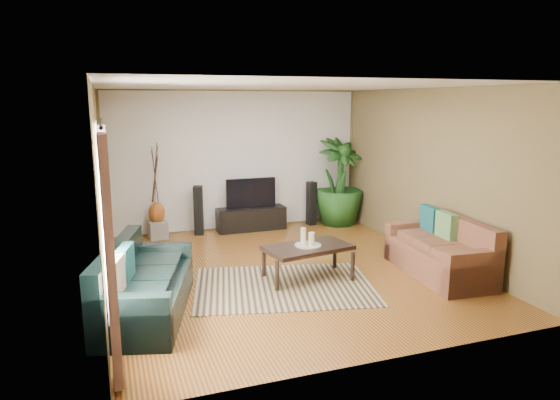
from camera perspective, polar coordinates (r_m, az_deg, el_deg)
name	(u,v)px	position (r m, az deg, el deg)	size (l,w,h in m)	color
floor	(284,271)	(7.51, 0.51, -8.17)	(5.50, 5.50, 0.00)	#9D6928
ceiling	(285,86)	(7.08, 0.55, 12.90)	(5.50, 5.50, 0.00)	white
wall_back	(236,160)	(9.77, -5.00, 4.52)	(5.00, 5.00, 0.00)	brown
wall_front	(386,228)	(4.73, 11.99, -3.11)	(5.00, 5.00, 0.00)	brown
wall_left	(100,193)	(6.75, -19.84, 0.78)	(5.50, 5.50, 0.00)	brown
wall_right	(431,174)	(8.35, 16.90, 2.89)	(5.50, 5.50, 0.00)	brown
backwall_panel	(237,161)	(9.76, -4.98, 4.51)	(4.90, 4.90, 0.00)	white
window_pane	(102,216)	(5.17, -19.67, -1.74)	(1.80, 1.80, 0.00)	white
curtain_near	(111,263)	(4.51, -18.80, -6.86)	(0.08, 0.35, 2.20)	gray
curtain_far	(108,223)	(5.96, -19.05, -2.49)	(0.08, 0.35, 2.20)	gray
curtain_rod	(101,123)	(5.05, -19.79, 8.29)	(0.03, 0.03, 1.90)	black
sofa_left	(147,280)	(6.16, -14.99, -8.83)	(1.98, 0.85, 0.85)	black
sofa_right	(439,247)	(7.61, 17.68, -5.09)	(1.80, 0.81, 0.85)	brown
area_rug	(284,286)	(6.94, 0.46, -9.80)	(2.42, 1.71, 0.01)	tan
coffee_table	(308,262)	(7.14, 3.19, -7.14)	(1.20, 0.66, 0.49)	black
candle_tray	(308,245)	(7.06, 3.21, -5.18)	(0.37, 0.37, 0.02)	#979792
candle_tall	(303,236)	(7.03, 2.68, -4.16)	(0.08, 0.08, 0.24)	#EAE6C6
candle_mid	(312,239)	(7.01, 3.65, -4.45)	(0.08, 0.08, 0.19)	beige
candle_short	(311,238)	(7.12, 3.56, -4.34)	(0.08, 0.08, 0.15)	beige
tv_stand	(251,219)	(9.79, -3.31, -2.15)	(1.34, 0.40, 0.45)	black
television	(251,193)	(9.68, -3.35, 0.81)	(0.98, 0.05, 0.58)	black
speaker_left	(198,210)	(9.51, -9.30, -1.19)	(0.17, 0.19, 0.93)	black
speaker_right	(311,203)	(10.16, 3.62, -0.38)	(0.16, 0.18, 0.88)	black
potted_plant	(339,182)	(10.19, 6.74, 2.09)	(0.98, 0.98, 1.76)	#1B4918
plant_pot	(338,218)	(10.34, 6.64, -2.02)	(0.32, 0.32, 0.25)	black
pedestal	(158,230)	(9.48, -13.81, -3.30)	(0.32, 0.32, 0.32)	#969694
vase	(157,213)	(9.41, -13.90, -1.47)	(0.30, 0.30, 0.41)	#924B1A
side_table	(124,258)	(7.66, -17.40, -6.39)	(0.46, 0.46, 0.48)	brown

